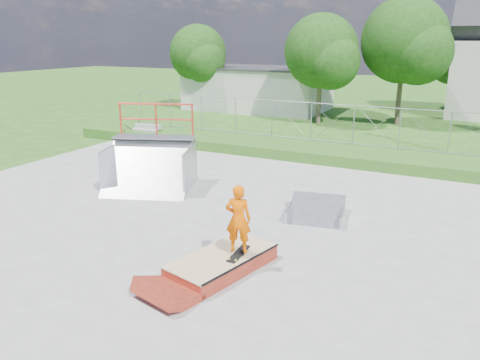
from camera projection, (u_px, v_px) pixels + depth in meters
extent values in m
plane|color=#265017|center=(192.00, 226.00, 13.38)|extent=(120.00, 120.00, 0.00)
cube|color=gray|center=(192.00, 226.00, 13.37)|extent=(20.00, 16.00, 0.04)
cube|color=#265017|center=(303.00, 150.00, 21.43)|extent=(24.00, 3.00, 0.50)
cube|color=maroon|center=(222.00, 263.00, 10.78)|extent=(1.83, 2.81, 0.36)
cube|color=tan|center=(222.00, 256.00, 10.72)|extent=(1.85, 2.84, 0.03)
cube|color=black|center=(238.00, 254.00, 10.68)|extent=(0.25, 0.80, 0.13)
imported|color=#EF5B00|center=(238.00, 222.00, 10.45)|extent=(0.66, 0.53, 1.59)
cube|color=silver|center=(258.00, 89.00, 35.19)|extent=(10.00, 6.00, 3.00)
cylinder|color=brown|center=(319.00, 104.00, 29.27)|extent=(0.30, 0.30, 2.45)
sphere|color=#153C10|center=(321.00, 51.00, 28.35)|extent=(4.48, 4.48, 4.48)
sphere|color=#153C10|center=(332.00, 61.00, 27.67)|extent=(3.36, 3.36, 3.36)
cylinder|color=brown|center=(398.00, 101.00, 29.00)|extent=(0.30, 0.30, 2.80)
sphere|color=#153C10|center=(404.00, 40.00, 27.94)|extent=(5.12, 5.12, 5.12)
sphere|color=#153C10|center=(419.00, 52.00, 27.17)|extent=(3.84, 3.84, 3.84)
cylinder|color=brown|center=(199.00, 94.00, 35.30)|extent=(0.30, 0.30, 2.27)
sphere|color=#153C10|center=(198.00, 53.00, 34.44)|extent=(4.16, 4.16, 4.16)
sphere|color=#153C10|center=(204.00, 61.00, 33.81)|extent=(3.12, 3.12, 3.12)
cylinder|color=brown|center=(450.00, 96.00, 34.86)|extent=(0.30, 0.30, 2.10)
sphere|color=#153C10|center=(455.00, 58.00, 34.07)|extent=(3.84, 3.84, 3.84)
sphere|color=#153C10|center=(464.00, 65.00, 33.49)|extent=(2.88, 2.88, 2.88)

